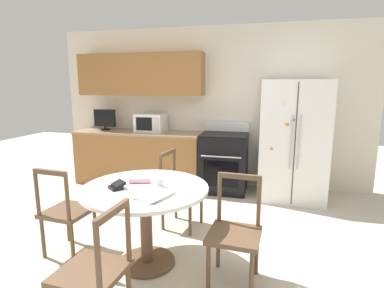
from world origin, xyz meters
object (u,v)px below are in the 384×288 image
refrigerator (292,140)px  dining_chair_near (95,272)px  oven_range (224,162)px  candle_glass (159,184)px  dining_chair_far (180,191)px  countertop_tv (105,119)px  dining_chair_left (66,212)px  wallet (117,186)px  dining_chair_right (235,233)px  microwave (151,123)px

refrigerator → dining_chair_near: (-1.45, -2.96, -0.43)m
oven_range → candle_glass: bearing=-97.5°
dining_chair_far → countertop_tv: bearing=-120.1°
dining_chair_left → candle_glass: dining_chair_left is taller
dining_chair_left → countertop_tv: bearing=115.1°
refrigerator → oven_range: bearing=176.0°
wallet → oven_range: bearing=74.6°
countertop_tv → wallet: (1.46, -2.39, -0.31)m
refrigerator → dining_chair_far: bearing=-135.4°
countertop_tv → candle_glass: bearing=-51.3°
dining_chair_right → oven_range: bearing=-75.4°
oven_range → dining_chair_right: size_ratio=1.20×
oven_range → dining_chair_left: size_ratio=1.20×
microwave → countertop_tv: (-0.85, -0.00, 0.04)m
dining_chair_left → candle_glass: size_ratio=10.84×
microwave → wallet: microwave is taller
refrigerator → wallet: size_ratio=9.98×
countertop_tv → dining_chair_near: bearing=-61.9°
microwave → wallet: (0.61, -2.40, -0.27)m
wallet → dining_chair_far: bearing=71.6°
oven_range → dining_chair_right: 2.30m
dining_chair_near → dining_chair_far: bearing=0.2°
dining_chair_near → candle_glass: dining_chair_near is taller
dining_chair_far → candle_glass: size_ratio=10.84×
oven_range → countertop_tv: countertop_tv is taller
dining_chair_far → dining_chair_left: size_ratio=1.00×
refrigerator → candle_glass: refrigerator is taller
dining_chair_left → candle_glass: bearing=7.1°
dining_chair_far → dining_chair_near: same height
dining_chair_far → dining_chair_left: (-0.92, -0.84, 0.00)m
microwave → wallet: size_ratio=2.70×
dining_chair_right → dining_chair_left: (-1.64, 0.04, 0.00)m
oven_range → countertop_tv: 2.19m
dining_chair_near → dining_chair_left: bearing=49.3°
microwave → dining_chair_left: 2.39m
countertop_tv → wallet: countertop_tv is taller
countertop_tv → dining_chair_far: (1.77, -1.46, -0.66)m
candle_glass → dining_chair_left: bearing=-177.5°
dining_chair_far → dining_chair_near: 1.64m
refrigerator → dining_chair_far: (-1.34, -1.32, -0.43)m
oven_range → dining_chair_right: (0.40, -2.27, -0.03)m
refrigerator → wallet: 2.78m
dining_chair_far → dining_chair_near: size_ratio=1.00×
dining_chair_right → wallet: size_ratio=5.19×
microwave → dining_chair_far: size_ratio=0.52×
refrigerator → microwave: size_ratio=3.70×
dining_chair_near → wallet: size_ratio=5.19×
dining_chair_near → wallet: 0.81m
microwave → dining_chair_near: bearing=-75.4°
wallet → dining_chair_near: bearing=-74.8°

